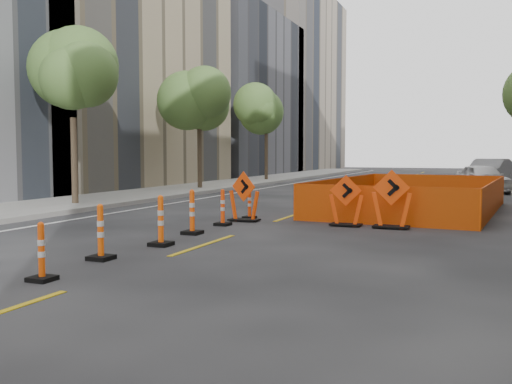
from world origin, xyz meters
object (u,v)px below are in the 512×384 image
at_px(channelizer_5, 161,221).
at_px(chevron_sign_right, 392,199).
at_px(chevron_sign_center, 346,201).
at_px(channelizer_6, 192,212).
at_px(chevron_sign_left, 244,196).
at_px(channelizer_7, 223,207).
at_px(channelizer_3, 41,251).
at_px(parked_car_far, 487,171).
at_px(channelizer_4, 101,232).
at_px(parked_car_mid, 489,173).
at_px(channelizer_8, 249,204).
at_px(parked_car_near, 482,178).

xyz_separation_m(channelizer_5, chevron_sign_right, (4.21, 4.71, 0.23)).
bearing_deg(chevron_sign_center, channelizer_6, -154.51).
xyz_separation_m(channelizer_5, chevron_sign_left, (-0.05, 4.73, 0.18)).
distance_m(channelizer_7, chevron_sign_left, 1.14).
bearing_deg(chevron_sign_left, channelizer_3, -70.05).
bearing_deg(chevron_sign_right, channelizer_7, -177.47).
height_order(chevron_sign_right, parked_car_far, chevron_sign_right).
xyz_separation_m(channelizer_4, parked_car_mid, (7.00, 27.62, 0.29)).
height_order(channelizer_5, channelizer_8, channelizer_5).
height_order(channelizer_6, parked_car_mid, parked_car_mid).
relative_size(channelizer_6, parked_car_near, 0.26).
distance_m(parked_car_near, parked_car_far, 10.90).
bearing_deg(channelizer_7, channelizer_5, -86.52).
xyz_separation_m(chevron_sign_center, parked_car_mid, (3.81, 21.08, 0.12)).
relative_size(parked_car_mid, parked_car_far, 0.96).
distance_m(channelizer_3, channelizer_4, 1.83).
xyz_separation_m(channelizer_7, parked_car_near, (6.63, 16.99, 0.21)).
relative_size(chevron_sign_left, parked_car_near, 0.35).
bearing_deg(channelizer_5, chevron_sign_center, 57.83).
relative_size(channelizer_4, chevron_sign_center, 0.75).
distance_m(channelizer_6, channelizer_8, 3.62).
height_order(channelizer_6, parked_car_far, parked_car_far).
xyz_separation_m(parked_car_near, parked_car_mid, (0.38, 5.21, 0.10)).
height_order(channelizer_4, chevron_sign_right, chevron_sign_right).
distance_m(channelizer_3, chevron_sign_right, 9.32).
bearing_deg(parked_car_near, parked_car_mid, 64.18).
distance_m(channelizer_3, parked_car_mid, 30.20).
relative_size(channelizer_7, channelizer_8, 1.10).
xyz_separation_m(chevron_sign_right, parked_car_near, (2.20, 15.90, -0.06)).
relative_size(channelizer_5, chevron_sign_left, 0.75).
bearing_deg(chevron_sign_left, channelizer_5, -70.02).
xyz_separation_m(channelizer_4, channelizer_7, (-0.01, 5.43, -0.03)).
distance_m(channelizer_8, chevron_sign_center, 3.23).
relative_size(chevron_sign_left, chevron_sign_right, 0.94).
relative_size(channelizer_4, parked_car_far, 0.20).
relative_size(chevron_sign_right, parked_car_far, 0.30).
height_order(channelizer_3, channelizer_6, channelizer_6).
height_order(chevron_sign_center, parked_car_near, parked_car_near).
distance_m(chevron_sign_center, parked_car_mid, 21.42).
height_order(channelizer_3, channelizer_4, channelizer_4).
bearing_deg(chevron_sign_center, chevron_sign_right, -18.59).
bearing_deg(parked_car_near, channelizer_7, -132.99).
bearing_deg(parked_car_far, chevron_sign_left, -90.19).
height_order(channelizer_7, chevron_sign_left, chevron_sign_left).
xyz_separation_m(chevron_sign_center, parked_car_far, (3.71, 26.76, 0.05)).
xyz_separation_m(parked_car_mid, parked_car_far, (-0.10, 5.69, -0.07)).
height_order(channelizer_3, parked_car_far, parked_car_far).
bearing_deg(channelizer_8, chevron_sign_center, -12.38).
relative_size(channelizer_7, chevron_sign_left, 0.69).
relative_size(chevron_sign_right, parked_car_mid, 0.31).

